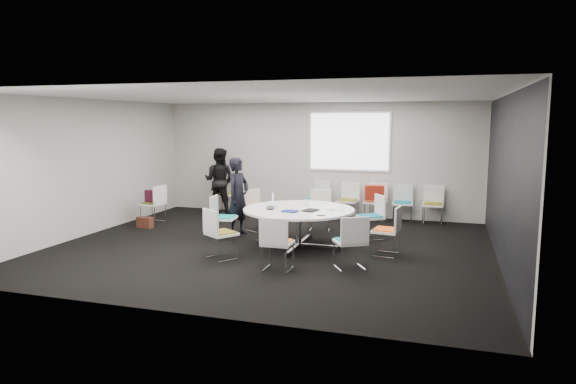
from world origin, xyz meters
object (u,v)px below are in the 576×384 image
(person_back, at_px, (219,181))
(maroon_bag, at_px, (153,196))
(chair_ring_d, at_px, (258,218))
(laptop, at_px, (273,208))
(chair_ring_e, at_px, (224,226))
(chair_ring_a, at_px, (386,240))
(chair_ring_b, at_px, (371,225))
(chair_ring_f, at_px, (221,243))
(brown_bag, at_px, (145,222))
(chair_ring_g, at_px, (277,254))
(chair_back_d, at_px, (402,210))
(chair_back_c, at_px, (375,209))
(chair_person_back, at_px, (223,201))
(chair_spare_left, at_px, (154,211))
(chair_back_a, at_px, (318,206))
(chair_ring_c, at_px, (320,218))
(chair_back_b, at_px, (348,208))
(person_main, at_px, (238,197))
(chair_back_e, at_px, (433,212))
(cup, at_px, (305,203))
(chair_ring_h, at_px, (350,252))
(conference_table, at_px, (299,220))

(person_back, relative_size, maroon_bag, 4.16)
(chair_ring_d, xyz_separation_m, laptop, (0.79, -1.26, 0.47))
(chair_ring_e, bearing_deg, chair_ring_a, 78.37)
(maroon_bag, bearing_deg, laptop, -21.08)
(chair_ring_b, relative_size, laptop, 2.44)
(chair_ring_f, distance_m, laptop, 1.32)
(brown_bag, bearing_deg, chair_ring_f, -34.58)
(chair_ring_g, bearing_deg, chair_back_d, 70.11)
(chair_back_c, xyz_separation_m, chair_person_back, (-3.96, -0.00, 0.00))
(chair_spare_left, height_order, laptop, chair_spare_left)
(chair_back_a, bearing_deg, chair_ring_c, 126.99)
(chair_spare_left, bearing_deg, chair_back_c, -62.38)
(chair_ring_f, bearing_deg, chair_back_b, 104.78)
(chair_back_c, bearing_deg, person_main, 55.05)
(chair_ring_a, bearing_deg, chair_ring_e, 92.69)
(chair_back_e, height_order, cup, chair_back_e)
(chair_ring_d, xyz_separation_m, cup, (1.27, -0.75, 0.50))
(chair_back_e, bearing_deg, chair_ring_e, 38.68)
(chair_ring_h, xyz_separation_m, person_back, (-4.13, 3.99, 0.56))
(chair_ring_g, xyz_separation_m, chair_spare_left, (-3.95, 2.77, 0.00))
(chair_ring_g, distance_m, chair_spare_left, 4.82)
(chair_spare_left, relative_size, cup, 9.78)
(cup, bearing_deg, brown_bag, 176.00)
(chair_back_c, bearing_deg, chair_ring_b, 106.51)
(chair_ring_g, xyz_separation_m, person_main, (-1.58, 2.19, 0.53))
(chair_back_d, bearing_deg, person_back, -1.89)
(chair_ring_c, xyz_separation_m, chair_back_e, (2.30, 1.51, 0.00))
(chair_person_back, distance_m, person_main, 2.85)
(chair_ring_c, xyz_separation_m, chair_ring_h, (1.15, -2.64, 0.00))
(chair_ring_h, xyz_separation_m, laptop, (-1.65, 1.03, 0.47))
(chair_ring_b, distance_m, chair_ring_d, 2.45)
(laptop, bearing_deg, chair_back_c, -42.11)
(person_back, relative_size, laptop, 4.62)
(chair_ring_a, distance_m, chair_person_back, 5.55)
(person_back, height_order, maroon_bag, person_back)
(chair_ring_b, distance_m, chair_back_d, 1.98)
(chair_ring_h, bearing_deg, chair_back_d, 53.24)
(chair_back_a, height_order, brown_bag, chair_back_a)
(chair_ring_e, bearing_deg, chair_back_b, 138.25)
(conference_table, xyz_separation_m, chair_back_c, (1.03, 3.00, -0.25))
(person_main, bearing_deg, chair_back_c, -31.10)
(chair_back_b, bearing_deg, chair_ring_e, 62.24)
(chair_ring_e, distance_m, brown_bag, 2.23)
(chair_ring_a, height_order, chair_ring_e, same)
(maroon_bag, bearing_deg, chair_ring_f, -40.41)
(chair_ring_d, height_order, chair_back_b, same)
(cup, xyz_separation_m, maroon_bag, (-3.88, 0.80, -0.16))
(chair_ring_b, relative_size, person_back, 0.53)
(chair_ring_a, bearing_deg, maroon_bag, 83.41)
(chair_back_e, bearing_deg, chair_spare_left, 18.57)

